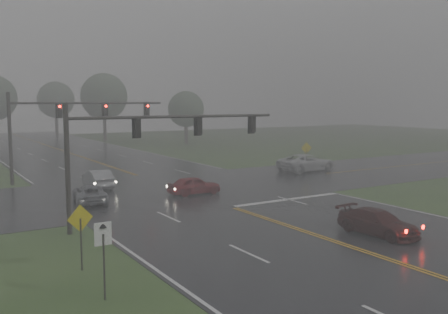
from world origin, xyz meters
TOP-DOWN VIEW (x-y plane):
  - ground at (0.00, 0.00)m, footprint 180.00×180.00m
  - main_road at (0.00, 20.00)m, footprint 18.00×160.00m
  - cross_street at (0.00, 22.00)m, footprint 120.00×14.00m
  - stop_bar at (4.50, 14.40)m, footprint 8.50×0.50m
  - sedan_maroon at (2.64, 5.17)m, footprint 2.06×4.37m
  - sedan_red at (0.06, 19.39)m, footprint 3.83×1.68m
  - sedan_silver at (-4.94, 25.47)m, footprint 1.66×4.32m
  - car_grey at (-7.11, 20.32)m, footprint 2.71×4.50m
  - pickup_white at (14.63, 24.21)m, footprint 5.88×2.87m
  - signal_gantry_near at (-6.36, 13.35)m, footprint 12.37×0.28m
  - signal_gantry_far at (-6.19, 30.67)m, footprint 13.00×0.37m
  - sign_diamond_west at (-11.20, 7.70)m, footprint 1.06×0.28m
  - sign_arrow_white at (-11.37, 4.42)m, footprint 0.58×0.10m
  - sign_diamond_east at (14.93, 24.61)m, footprint 1.12×0.21m
  - tree_ne_a at (9.96, 68.73)m, footprint 7.57×7.57m
  - tree_e_near at (19.00, 57.21)m, footprint 5.53×5.53m
  - tree_n_far at (7.06, 89.32)m, footprint 7.08×7.08m

SIDE VIEW (x-z plane):
  - ground at x=0.00m, z-range 0.00..0.00m
  - main_road at x=0.00m, z-range -0.01..0.01m
  - cross_street at x=0.00m, z-range -0.01..0.01m
  - stop_bar at x=4.50m, z-range 0.00..0.00m
  - sedan_maroon at x=2.64m, z-range -0.62..0.62m
  - sedan_red at x=0.06m, z-range -0.64..0.64m
  - sedan_silver at x=-4.94m, z-range -0.70..0.70m
  - car_grey at x=-7.11m, z-range -0.58..0.58m
  - pickup_white at x=14.63m, z-range -0.80..0.80m
  - sign_diamond_west at x=-11.20m, z-range 0.45..3.05m
  - sign_arrow_white at x=-11.37m, z-range 0.52..3.13m
  - sign_diamond_east at x=14.93m, z-range 0.47..3.18m
  - signal_gantry_near at x=-6.36m, z-range 1.33..7.81m
  - signal_gantry_far at x=-6.19m, z-range 1.47..8.74m
  - tree_e_near at x=19.00m, z-range 1.28..9.40m
  - tree_n_far at x=7.06m, z-range 1.64..12.04m
  - tree_ne_a at x=9.96m, z-range 1.76..12.88m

